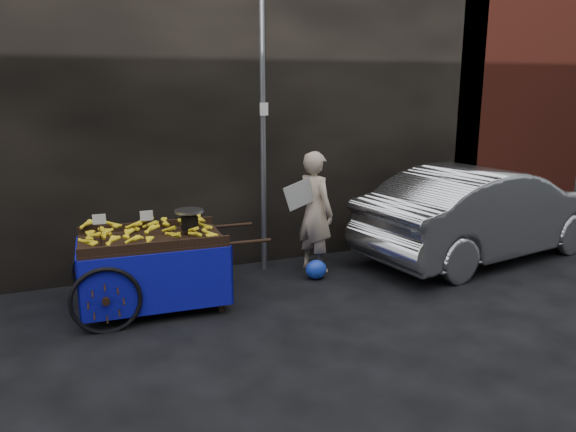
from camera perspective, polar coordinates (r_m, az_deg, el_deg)
name	(u,v)px	position (r m, az deg, el deg)	size (l,w,h in m)	color
ground	(277,300)	(7.41, -1.14, -8.57)	(80.00, 80.00, 0.00)	black
building_wall	(241,99)	(9.45, -4.78, 11.74)	(13.50, 2.00, 5.00)	black
street_pole	(263,137)	(8.22, -2.55, 8.07)	(0.12, 0.10, 4.00)	slate
banana_cart	(147,246)	(7.14, -14.10, -2.99)	(2.45, 1.27, 1.31)	black
vendor	(315,212)	(8.32, 2.74, 0.44)	(0.87, 0.77, 1.81)	#C3AC91
plastic_bag	(316,270)	(8.14, 2.88, -5.46)	(0.31, 0.25, 0.28)	blue
parked_car	(485,212)	(9.57, 19.41, 0.38)	(1.56, 4.48, 1.47)	#B4B7BC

